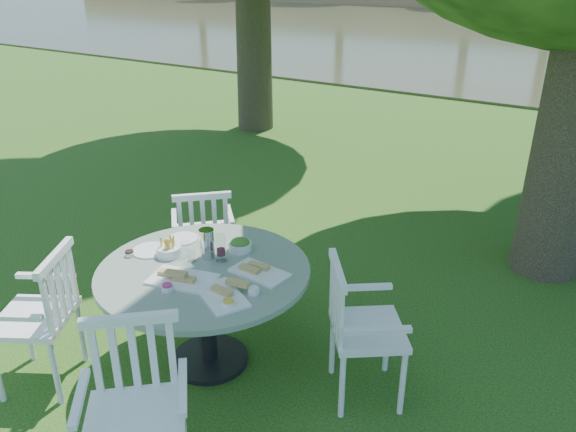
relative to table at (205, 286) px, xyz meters
name	(u,v)px	position (x,y,z in m)	size (l,w,h in m)	color
ground	(275,317)	(0.08, 0.73, -0.64)	(140.00, 140.00, 0.00)	#173B0C
table	(205,286)	(0.00, 0.00, 0.00)	(1.46, 1.46, 0.78)	black
chair_ne	(354,321)	(1.02, 0.28, -0.06)	(0.67, 0.68, 0.98)	white
chair_nw	(204,232)	(-0.70, 0.78, -0.08)	(0.66, 0.66, 0.96)	white
chair_sw	(46,309)	(-0.74, -0.74, -0.05)	(0.67, 0.68, 1.00)	white
chair_se	(136,395)	(0.37, -0.98, -0.05)	(0.70, 0.70, 1.01)	white
tableware	(203,259)	(-0.04, 0.04, 0.18)	(1.19, 0.84, 0.22)	white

